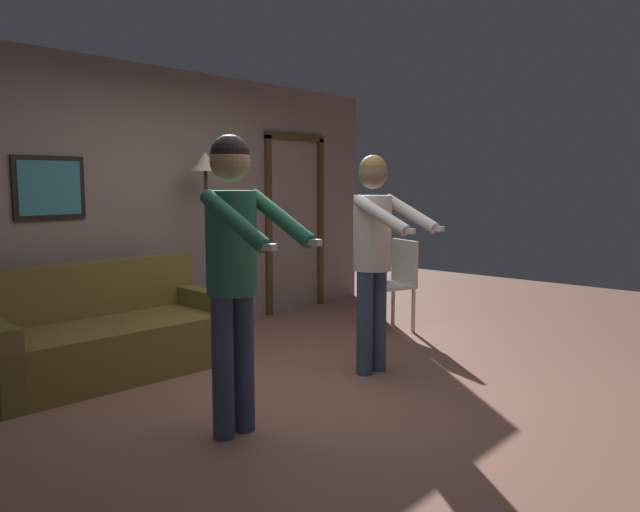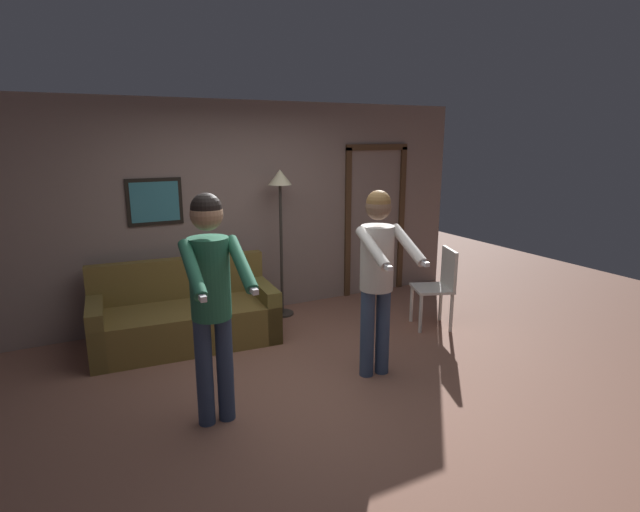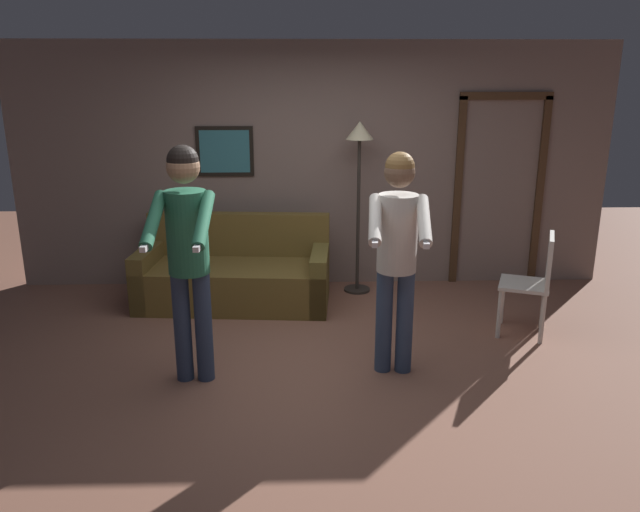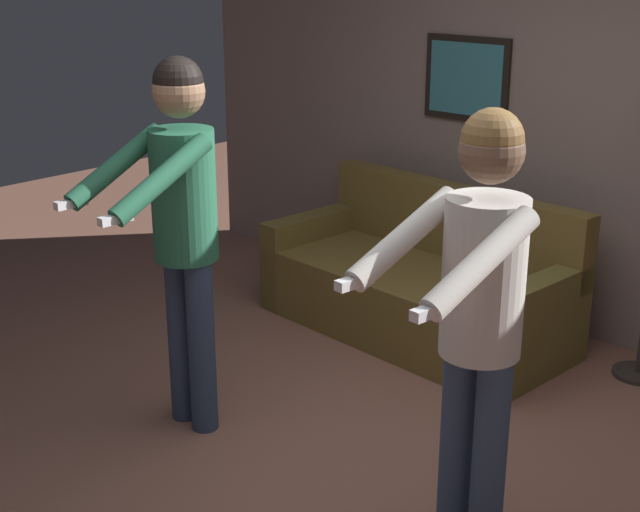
% 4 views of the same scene
% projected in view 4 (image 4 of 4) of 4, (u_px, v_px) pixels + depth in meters
% --- Properties ---
extents(ground_plane, '(12.00, 12.00, 0.00)m').
position_uv_depth(ground_plane, '(361.00, 482.00, 3.94)').
color(ground_plane, '#8D5C49').
extents(back_wall_assembly, '(6.40, 0.10, 2.60)m').
position_uv_depth(back_wall_assembly, '(612.00, 124.00, 5.02)').
color(back_wall_assembly, gray).
rests_on(back_wall_assembly, ground_plane).
extents(couch, '(1.96, 1.00, 0.87)m').
position_uv_depth(couch, '(418.00, 288.00, 5.43)').
color(couch, brown).
rests_on(couch, ground_plane).
extents(person_standing_left, '(0.45, 0.71, 1.80)m').
position_uv_depth(person_standing_left, '(181.00, 210.00, 4.08)').
color(person_standing_left, '#334261').
rests_on(person_standing_left, ground_plane).
extents(person_standing_right, '(0.48, 0.72, 1.73)m').
position_uv_depth(person_standing_right, '(479.00, 298.00, 3.18)').
color(person_standing_right, '#384C6D').
rests_on(person_standing_right, ground_plane).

